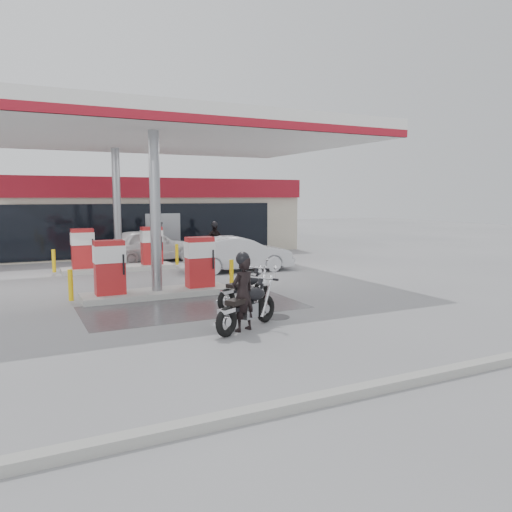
{
  "coord_description": "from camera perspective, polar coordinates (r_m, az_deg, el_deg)",
  "views": [
    {
      "loc": [
        -3.95,
        -12.91,
        3.05
      ],
      "look_at": [
        2.9,
        1.0,
        1.2
      ],
      "focal_mm": 35.0,
      "sensor_mm": 36.0,
      "label": 1
    }
  ],
  "objects": [
    {
      "name": "ground",
      "position": [
        13.84,
        -9.05,
        -6.01
      ],
      "size": [
        90.0,
        90.0,
        0.0
      ],
      "primitive_type": "plane",
      "color": "gray",
      "rests_on": "ground"
    },
    {
      "name": "wet_patch",
      "position": [
        13.99,
        -7.09,
        -5.83
      ],
      "size": [
        6.0,
        3.0,
        0.0
      ],
      "primitive_type": "cube",
      "color": "#4C4C4F",
      "rests_on": "ground"
    },
    {
      "name": "drain_cover",
      "position": [
        12.79,
        2.32,
        -6.97
      ],
      "size": [
        0.7,
        0.7,
        0.01
      ],
      "primitive_type": "cylinder",
      "color": "#38383A",
      "rests_on": "ground"
    },
    {
      "name": "kerb",
      "position": [
        7.7,
        7.21,
        -15.96
      ],
      "size": [
        28.0,
        0.25,
        0.15
      ],
      "primitive_type": "cube",
      "color": "gray",
      "rests_on": "ground"
    },
    {
      "name": "store_building",
      "position": [
        29.13,
        -18.47,
        4.4
      ],
      "size": [
        22.0,
        8.22,
        4.0
      ],
      "color": "beige",
      "rests_on": "ground"
    },
    {
      "name": "canopy",
      "position": [
        18.47,
        -14.1,
        13.51
      ],
      "size": [
        16.0,
        10.02,
        5.51
      ],
      "color": "silver",
      "rests_on": "ground"
    },
    {
      "name": "pump_island_near",
      "position": [
        15.6,
        -11.28,
        -1.95
      ],
      "size": [
        5.14,
        1.3,
        1.78
      ],
      "color": "#9E9E99",
      "rests_on": "ground"
    },
    {
      "name": "pump_island_far",
      "position": [
        21.4,
        -15.45,
        0.28
      ],
      "size": [
        5.14,
        1.3,
        1.78
      ],
      "color": "#9E9E99",
      "rests_on": "ground"
    },
    {
      "name": "main_motorcycle",
      "position": [
        11.57,
        -0.94,
        -5.89
      ],
      "size": [
        2.02,
        1.27,
        1.15
      ],
      "rotation": [
        0.0,
        0.0,
        0.52
      ],
      "color": "black",
      "rests_on": "ground"
    },
    {
      "name": "biker_main",
      "position": [
        11.33,
        -1.51,
        -4.35
      ],
      "size": [
        0.72,
        0.59,
        1.71
      ],
      "primitive_type": "imported",
      "rotation": [
        0.0,
        0.0,
        3.47
      ],
      "color": "black",
      "rests_on": "ground"
    },
    {
      "name": "parked_motorcycle",
      "position": [
        13.81,
        -1.27,
        -3.94
      ],
      "size": [
        1.96,
        1.08,
        1.07
      ],
      "rotation": [
        0.0,
        0.0,
        0.42
      ],
      "color": "black",
      "rests_on": "ground"
    },
    {
      "name": "sedan_white",
      "position": [
        23.93,
        -12.1,
        1.22
      ],
      "size": [
        4.86,
        2.64,
        1.57
      ],
      "primitive_type": "imported",
      "rotation": [
        0.0,
        0.0,
        1.75
      ],
      "color": "white",
      "rests_on": "ground"
    },
    {
      "name": "attendant",
      "position": [
        23.78,
        -11.0,
        1.64
      ],
      "size": [
        0.74,
        0.95,
        1.93
      ],
      "primitive_type": "imported",
      "rotation": [
        0.0,
        0.0,
        1.56
      ],
      "color": "slate",
      "rests_on": "ground"
    },
    {
      "name": "hatchback_silver",
      "position": [
        20.44,
        -1.92,
        0.25
      ],
      "size": [
        4.49,
        1.96,
        1.43
      ],
      "primitive_type": "imported",
      "rotation": [
        0.0,
        0.0,
        1.47
      ],
      "color": "#B5B7BE",
      "rests_on": "ground"
    },
    {
      "name": "parked_car_right",
      "position": [
        28.35,
        -8.45,
        1.84
      ],
      "size": [
        4.84,
        2.77,
        1.27
      ],
      "primitive_type": "imported",
      "rotation": [
        0.0,
        0.0,
        1.42
      ],
      "color": "#16244C",
      "rests_on": "ground"
    },
    {
      "name": "biker_walking",
      "position": [
        24.93,
        -4.74,
        1.74
      ],
      "size": [
        1.06,
        0.56,
        1.72
      ],
      "primitive_type": "imported",
      "rotation": [
        0.0,
        0.0,
        0.15
      ],
      "color": "black",
      "rests_on": "ground"
    }
  ]
}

